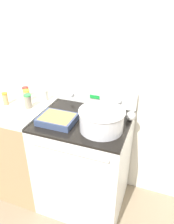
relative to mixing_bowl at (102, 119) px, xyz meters
name	(u,v)px	position (x,y,z in m)	size (l,w,h in m)	color
kitchen_wall	(98,70)	(-0.18, 0.46, 0.21)	(8.00, 0.05, 2.50)	silver
stove_range	(84,163)	(-0.18, 0.10, -0.56)	(0.75, 0.68, 0.95)	silver
control_panel	(96,96)	(-0.18, 0.40, -0.02)	(0.75, 0.07, 0.15)	silver
side_counter	(23,146)	(-0.85, 0.10, -0.56)	(0.59, 0.65, 0.96)	tan
mixing_bowl	(102,119)	(0.00, 0.00, 0.00)	(0.35, 0.35, 0.16)	silver
casserole_dish	(57,119)	(-0.36, -0.03, -0.06)	(0.29, 0.23, 0.05)	#38476B
ladle	(131,116)	(0.18, 0.22, -0.06)	(0.08, 0.27, 0.08)	#B7B7B7
spice_jar_white_cap	(45,95)	(-0.63, 0.27, -0.02)	(0.06, 0.06, 0.11)	beige
spice_jar_green_cap	(28,101)	(-0.70, 0.09, -0.02)	(0.07, 0.07, 0.13)	gray
spice_jar_yellow_cap	(27,96)	(-0.79, 0.20, -0.02)	(0.06, 0.06, 0.11)	tan
spice_jar_red_cap	(26,92)	(-0.86, 0.29, -0.03)	(0.06, 0.06, 0.10)	tan
spice_jar_orange_cap	(5,99)	(-0.93, 0.07, -0.02)	(0.05, 0.05, 0.11)	tan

